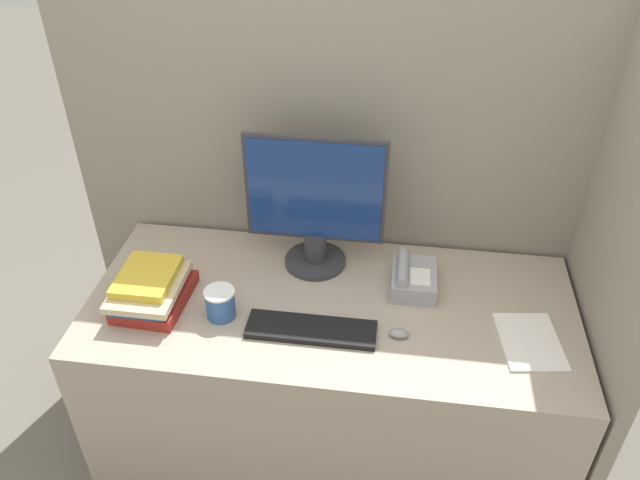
# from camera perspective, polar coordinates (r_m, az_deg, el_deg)

# --- Properties ---
(cubicle_panel_rear) EXTENTS (2.06, 0.04, 1.76)m
(cubicle_panel_rear) POSITION_cam_1_polar(r_m,az_deg,el_deg) (2.36, 2.27, 3.65)
(cubicle_panel_rear) COLOR gray
(cubicle_panel_rear) RESTS_ON ground_plane
(cubicle_panel_right) EXTENTS (0.04, 0.81, 1.76)m
(cubicle_panel_right) POSITION_cam_1_polar(r_m,az_deg,el_deg) (2.16, 24.72, -3.75)
(cubicle_panel_right) COLOR gray
(cubicle_panel_right) RESTS_ON ground_plane
(desk) EXTENTS (1.66, 0.75, 0.72)m
(desk) POSITION_cam_1_polar(r_m,az_deg,el_deg) (2.39, 0.90, -12.28)
(desk) COLOR tan
(desk) RESTS_ON ground_plane
(monitor) EXTENTS (0.49, 0.22, 0.51)m
(monitor) POSITION_cam_1_polar(r_m,az_deg,el_deg) (2.17, -0.45, 2.87)
(monitor) COLOR #333338
(monitor) RESTS_ON desk
(keyboard) EXTENTS (0.42, 0.12, 0.02)m
(keyboard) POSITION_cam_1_polar(r_m,az_deg,el_deg) (2.02, -0.81, -8.18)
(keyboard) COLOR black
(keyboard) RESTS_ON desk
(mouse) EXTENTS (0.06, 0.04, 0.03)m
(mouse) POSITION_cam_1_polar(r_m,az_deg,el_deg) (2.02, 7.21, -8.46)
(mouse) COLOR gray
(mouse) RESTS_ON desk
(coffee_cup) EXTENTS (0.10, 0.10, 0.10)m
(coffee_cup) POSITION_cam_1_polar(r_m,az_deg,el_deg) (2.08, -9.09, -5.74)
(coffee_cup) COLOR #335999
(coffee_cup) RESTS_ON desk
(book_stack) EXTENTS (0.23, 0.30, 0.12)m
(book_stack) POSITION_cam_1_polar(r_m,az_deg,el_deg) (2.17, -15.19, -4.38)
(book_stack) COLOR maroon
(book_stack) RESTS_ON desk
(desk_telephone) EXTENTS (0.15, 0.20, 0.10)m
(desk_telephone) POSITION_cam_1_polar(r_m,az_deg,el_deg) (2.19, 8.47, -3.48)
(desk_telephone) COLOR #99999E
(desk_telephone) RESTS_ON desk
(paper_pile) EXTENTS (0.22, 0.28, 0.01)m
(paper_pile) POSITION_cam_1_polar(r_m,az_deg,el_deg) (2.10, 18.63, -8.77)
(paper_pile) COLOR white
(paper_pile) RESTS_ON desk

